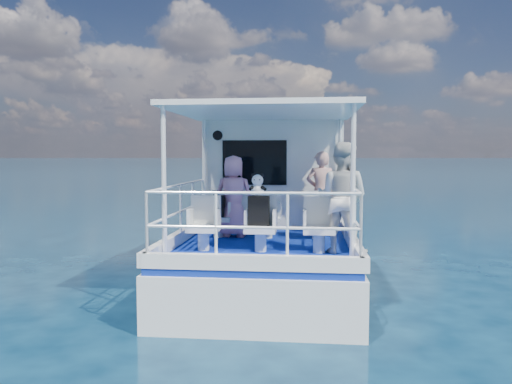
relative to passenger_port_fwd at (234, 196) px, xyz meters
The scene contains 20 objects.
ground 1.78m from the passenger_port_fwd, 23.03° to the right, with size 2000.00×2000.00×0.00m, color #061D31.
hull 1.91m from the passenger_port_fwd, 49.71° to the left, with size 3.00×7.00×1.60m, color white.
deck 1.25m from the passenger_port_fwd, 49.71° to the left, with size 2.90×6.90×0.10m, color navy.
cabin 2.16m from the passenger_port_fwd, 72.98° to the left, with size 2.85×2.00×2.20m, color white.
canopy 1.68m from the passenger_port_fwd, 36.73° to the right, with size 3.00×3.20×0.08m, color white.
canopy_posts 0.88m from the passenger_port_fwd, 39.57° to the right, with size 2.77×2.97×2.20m.
railings 1.07m from the passenger_port_fwd, 53.43° to the right, with size 2.84×3.59×1.00m, color white, non-canonical shape.
seat_port_fwd 0.63m from the passenger_port_fwd, 166.81° to the right, with size 0.48×0.46×0.38m, color silver.
seat_center_fwd 0.84m from the passenger_port_fwd, ahead, with size 0.48×0.46×0.38m, color silver.
seat_stbd_fwd 1.62m from the passenger_port_fwd, ahead, with size 0.48×0.46×0.38m, color silver.
seat_port_aft 1.50m from the passenger_port_fwd, 101.47° to the right, with size 0.48×0.46×0.38m, color silver.
seat_center_aft 1.60m from the passenger_port_fwd, 65.46° to the right, with size 0.48×0.46×0.38m, color silver.
seat_stbd_aft 2.12m from the passenger_port_fwd, 41.86° to the right, with size 0.48×0.46×0.38m, color silver.
passenger_port_fwd is the anchor object (origin of this frame).
passenger_stbd_fwd 1.74m from the passenger_port_fwd, 23.20° to the left, with size 0.57×0.38×1.57m, color #DF9E90.
passenger_stbd_aft 2.30m from the passenger_port_fwd, 35.80° to the right, with size 0.82×0.64×1.69m, color silver.
backpack_port 0.37m from the passenger_port_fwd, 156.12° to the right, with size 0.29×0.17×0.39m, color black.
backpack_center 1.53m from the passenger_port_fwd, 66.84° to the right, with size 0.32×0.18×0.49m, color black.
compact_camera 0.33m from the passenger_port_fwd, 156.18° to the right, with size 0.10×0.06×0.06m, color black.
panda 1.54m from the passenger_port_fwd, 67.40° to the right, with size 0.22×0.19×0.34m, color white, non-canonical shape.
Camera 1 is at (0.72, -8.73, 2.37)m, focal length 35.00 mm.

